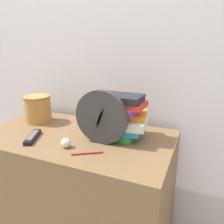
{
  "coord_description": "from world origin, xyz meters",
  "views": [
    {
      "loc": [
        0.61,
        -0.63,
        1.21
      ],
      "look_at": [
        0.2,
        0.31,
        0.89
      ],
      "focal_mm": 35.0,
      "sensor_mm": 36.0,
      "label": 1
    }
  ],
  "objects": [
    {
      "name": "crumpled_paper_ball",
      "position": [
        0.04,
        0.14,
        0.77
      ],
      "size": [
        0.05,
        0.05,
        0.05
      ],
      "color": "white",
      "rests_on": "desk"
    },
    {
      "name": "desk",
      "position": [
        0.0,
        0.29,
        0.37
      ],
      "size": [
        1.03,
        0.58,
        0.75
      ],
      "color": "brown",
      "rests_on": "ground_plane"
    },
    {
      "name": "pen",
      "position": [
        0.17,
        0.12,
        0.75
      ],
      "size": [
        0.12,
        0.08,
        0.01
      ],
      "color": "#B21E1E",
      "rests_on": "desk"
    },
    {
      "name": "tv_remote",
      "position": [
        -0.17,
        0.16,
        0.76
      ],
      "size": [
        0.11,
        0.17,
        0.02
      ],
      "color": "black",
      "rests_on": "desk"
    },
    {
      "name": "wall_back",
      "position": [
        0.0,
        0.65,
        1.2
      ],
      "size": [
        6.0,
        0.04,
        2.4
      ],
      "color": "silver",
      "rests_on": "ground_plane"
    },
    {
      "name": "basket",
      "position": [
        -0.33,
        0.38,
        0.84
      ],
      "size": [
        0.17,
        0.17,
        0.16
      ],
      "color": "#B27A3D",
      "rests_on": "desk"
    },
    {
      "name": "book_stack",
      "position": [
        0.23,
        0.36,
        0.86
      ],
      "size": [
        0.26,
        0.23,
        0.22
      ],
      "color": "green",
      "rests_on": "desk"
    },
    {
      "name": "desk_clock",
      "position": [
        0.17,
        0.25,
        0.88
      ],
      "size": [
        0.26,
        0.03,
        0.26
      ],
      "color": "#333333",
      "rests_on": "desk"
    }
  ]
}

